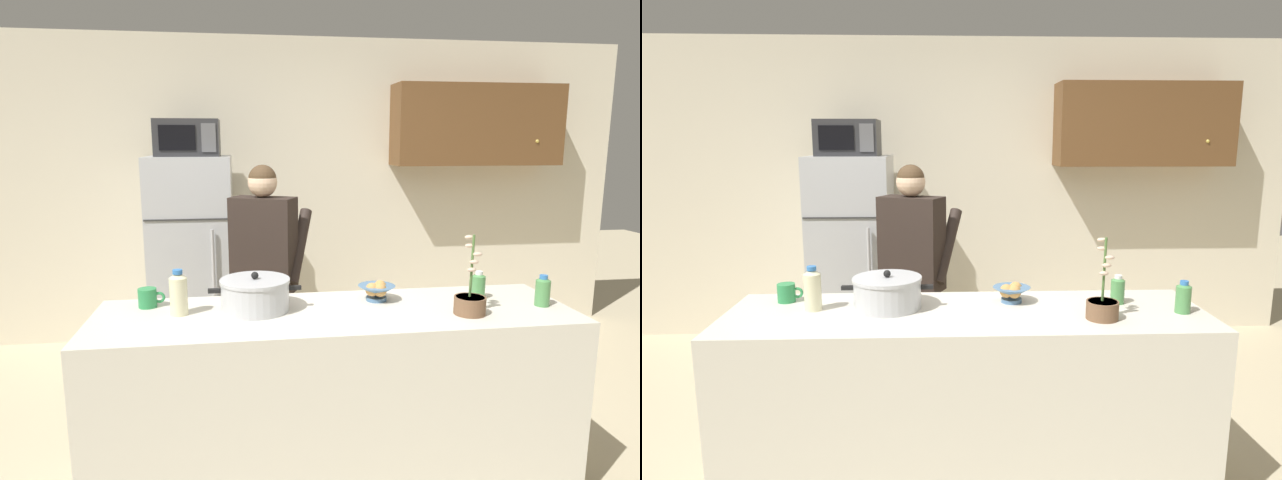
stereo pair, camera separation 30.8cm
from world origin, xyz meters
TOP-DOWN VIEW (x-y plane):
  - back_wall_unit at (0.25, 2.26)m, footprint 6.00×0.48m
  - kitchen_island at (0.00, 0.00)m, footprint 2.32×0.68m
  - refrigerator at (-0.84, 1.85)m, footprint 0.64×0.68m
  - microwave at (-0.84, 1.83)m, footprint 0.48×0.37m
  - person_near_pot at (-0.31, 0.94)m, footprint 0.59×0.55m
  - cooking_pot at (-0.39, 0.07)m, footprint 0.45×0.34m
  - coffee_mug at (-0.91, 0.20)m, footprint 0.13×0.09m
  - bread_bowl at (0.24, 0.14)m, footprint 0.19×0.19m
  - bottle_near_edge at (-0.75, 0.05)m, footprint 0.08×0.08m
  - bottle_mid_counter at (1.04, -0.06)m, footprint 0.07×0.07m
  - bottle_far_corner at (0.77, 0.10)m, footprint 0.07×0.07m
  - potted_orchid at (0.62, -0.13)m, footprint 0.15×0.15m

SIDE VIEW (x-z plane):
  - kitchen_island at x=0.00m, z-range 0.00..0.92m
  - refrigerator at x=-0.84m, z-range 0.00..1.62m
  - coffee_mug at x=-0.91m, z-range 0.92..1.02m
  - bread_bowl at x=0.24m, z-range 0.92..1.02m
  - person_near_pot at x=-0.31m, z-range 0.19..1.78m
  - potted_orchid at x=0.62m, z-range 0.79..1.18m
  - bottle_far_corner at x=0.77m, z-range 0.92..1.07m
  - bottle_mid_counter at x=1.04m, z-range 0.92..1.08m
  - cooking_pot at x=-0.39m, z-range 0.90..1.09m
  - bottle_near_edge at x=-0.75m, z-range 0.92..1.14m
  - back_wall_unit at x=0.25m, z-range 0.09..2.69m
  - microwave at x=-0.84m, z-range 1.62..1.90m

